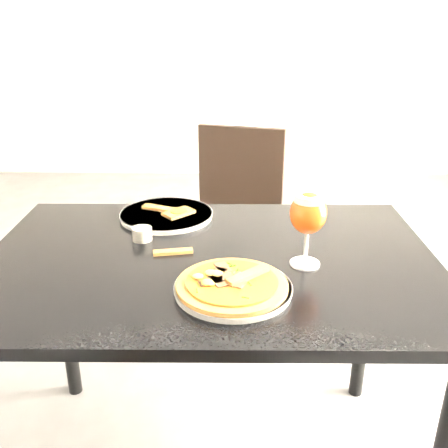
{
  "coord_description": "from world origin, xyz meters",
  "views": [
    {
      "loc": [
        -0.11,
        -1.41,
        1.34
      ],
      "look_at": [
        -0.13,
        -0.19,
        0.83
      ],
      "focal_mm": 40.0,
      "sensor_mm": 36.0,
      "label": 1
    }
  ],
  "objects_px": {
    "dining_table": "(210,286)",
    "pizza": "(232,284)",
    "beer_glass": "(308,214)",
    "chair_far": "(233,221)"
  },
  "relations": [
    {
      "from": "chair_far",
      "to": "beer_glass",
      "type": "height_order",
      "value": "beer_glass"
    },
    {
      "from": "dining_table",
      "to": "chair_far",
      "type": "bearing_deg",
      "value": 85.36
    },
    {
      "from": "pizza",
      "to": "beer_glass",
      "type": "xyz_separation_m",
      "value": [
        0.19,
        0.14,
        0.12
      ]
    },
    {
      "from": "pizza",
      "to": "dining_table",
      "type": "bearing_deg",
      "value": 107.92
    },
    {
      "from": "chair_far",
      "to": "pizza",
      "type": "bearing_deg",
      "value": -75.07
    },
    {
      "from": "dining_table",
      "to": "chair_far",
      "type": "distance_m",
      "value": 0.9
    },
    {
      "from": "dining_table",
      "to": "pizza",
      "type": "xyz_separation_m",
      "value": [
        0.06,
        -0.18,
        0.11
      ]
    },
    {
      "from": "dining_table",
      "to": "beer_glass",
      "type": "relative_size",
      "value": 6.21
    },
    {
      "from": "chair_far",
      "to": "pizza",
      "type": "height_order",
      "value": "chair_far"
    },
    {
      "from": "pizza",
      "to": "chair_far",
      "type": "bearing_deg",
      "value": 89.7
    }
  ]
}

